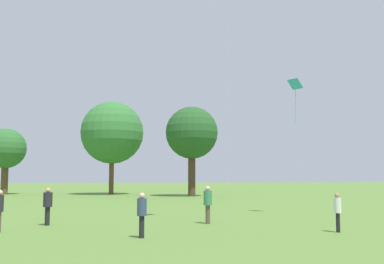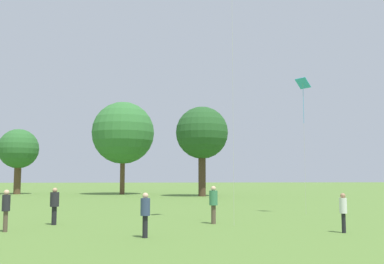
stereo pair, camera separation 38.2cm
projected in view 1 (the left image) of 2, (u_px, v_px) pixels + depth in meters
name	position (u px, v px, depth m)	size (l,w,h in m)	color
person_standing_1	(142.00, 211.00, 16.07)	(0.42, 0.42, 1.60)	black
person_standing_3	(338.00, 208.00, 17.69)	(0.33, 0.33, 1.54)	black
person_standing_4	(208.00, 201.00, 20.86)	(0.44, 0.44, 1.74)	brown
person_standing_6	(48.00, 203.00, 20.18)	(0.42, 0.42, 1.67)	black
kite_3	(295.00, 90.00, 26.50)	(0.89, 0.95, 7.90)	#339EDB
distant_tree_0	(192.00, 133.00, 49.67)	(5.78, 5.78, 9.89)	#473323
distant_tree_1	(6.00, 149.00, 54.60)	(4.85, 4.85, 8.00)	brown
distant_tree_2	(112.00, 133.00, 54.42)	(7.56, 7.56, 11.24)	brown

